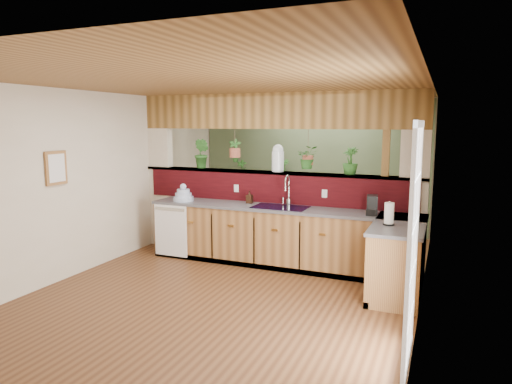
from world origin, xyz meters
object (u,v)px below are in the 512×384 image
at_px(dish_stack, 183,196).
at_px(soap_dispenser, 250,197).
at_px(shelving_console, 266,204).
at_px(coffee_maker, 372,206).
at_px(paper_towel, 389,214).
at_px(faucet, 288,189).
at_px(glass_jar, 278,158).

xyz_separation_m(dish_stack, soap_dispenser, (1.07, 0.21, 0.01)).
bearing_deg(shelving_console, coffee_maker, -50.21).
relative_size(dish_stack, paper_towel, 1.09).
bearing_deg(faucet, coffee_maker, -9.48).
bearing_deg(paper_towel, soap_dispenser, 161.18).
xyz_separation_m(dish_stack, paper_towel, (3.25, -0.53, 0.05)).
xyz_separation_m(coffee_maker, glass_jar, (-1.52, 0.43, 0.58)).
relative_size(paper_towel, glass_jar, 0.70).
bearing_deg(glass_jar, faucet, -42.64).
distance_m(soap_dispenser, paper_towel, 2.31).
bearing_deg(paper_towel, dish_stack, 170.70).
relative_size(faucet, glass_jar, 1.12).
bearing_deg(glass_jar, coffee_maker, -15.91).
xyz_separation_m(soap_dispenser, glass_jar, (0.37, 0.25, 0.60)).
bearing_deg(faucet, glass_jar, 137.36).
distance_m(soap_dispenser, shelving_console, 2.28).
relative_size(soap_dispenser, glass_jar, 0.47).
bearing_deg(faucet, shelving_console, 118.95).
relative_size(faucet, coffee_maker, 1.78).
distance_m(dish_stack, coffee_maker, 2.96).
bearing_deg(coffee_maker, soap_dispenser, 166.00).
xyz_separation_m(soap_dispenser, coffee_maker, (1.90, -0.18, 0.02)).
height_order(dish_stack, soap_dispenser, dish_stack).
bearing_deg(faucet, paper_towel, -26.31).
relative_size(dish_stack, shelving_console, 0.22).
bearing_deg(dish_stack, glass_jar, 17.95).
bearing_deg(paper_towel, faucet, 153.69).
relative_size(faucet, shelving_console, 0.31).
distance_m(glass_jar, shelving_console, 2.39).
height_order(faucet, paper_towel, faucet).
bearing_deg(paper_towel, coffee_maker, 117.13).
bearing_deg(paper_towel, glass_jar, 151.16).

